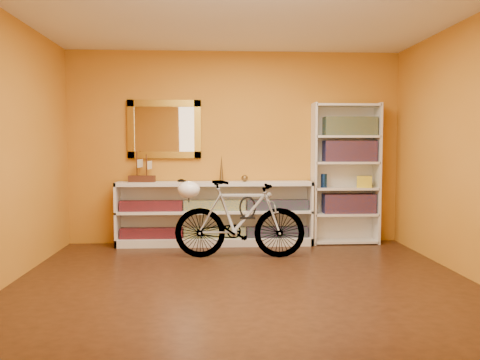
{
  "coord_description": "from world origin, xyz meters",
  "views": [
    {
      "loc": [
        -0.29,
        -4.59,
        1.32
      ],
      "look_at": [
        0.0,
        0.7,
        0.95
      ],
      "focal_mm": 36.11,
      "sensor_mm": 36.0,
      "label": 1
    }
  ],
  "objects": [
    {
      "name": "left_wall",
      "position": [
        -2.25,
        0.0,
        1.3
      ],
      "size": [
        0.01,
        4.0,
        2.6
      ],
      "primitive_type": "cube",
      "color": "#BD741C",
      "rests_on": "ground"
    },
    {
      "name": "model_ship",
      "position": [
        -1.24,
        1.81,
        1.05
      ],
      "size": [
        0.36,
        0.17,
        0.41
      ],
      "primitive_type": null,
      "rotation": [
        0.0,
        0.0,
        -0.14
      ],
      "color": "#391A10",
      "rests_on": "console_unit"
    },
    {
      "name": "console_unit",
      "position": [
        -0.28,
        1.81,
        0.42
      ],
      "size": [
        2.6,
        0.35,
        0.85
      ],
      "primitive_type": null,
      "color": "silver",
      "rests_on": "floor"
    },
    {
      "name": "book_row_a",
      "position": [
        1.54,
        1.84,
        0.55
      ],
      "size": [
        0.7,
        0.22,
        0.26
      ],
      "primitive_type": "cube",
      "color": "maroon",
      "rests_on": "bookcase"
    },
    {
      "name": "red_tin",
      "position": [
        1.29,
        1.87,
        1.56
      ],
      "size": [
        0.18,
        0.18,
        0.2
      ],
      "primitive_type": "cube",
      "rotation": [
        0.0,
        0.0,
        -0.18
      ],
      "color": "maroon",
      "rests_on": "bookcase"
    },
    {
      "name": "travel_mug",
      "position": [
        1.19,
        1.82,
        0.86
      ],
      "size": [
        0.08,
        0.08,
        0.19
      ],
      "primitive_type": "cylinder",
      "color": "navy",
      "rests_on": "bookcase"
    },
    {
      "name": "toy_car",
      "position": [
        -0.71,
        1.81,
        0.85
      ],
      "size": [
        0.0,
        0.0,
        0.0
      ],
      "primitive_type": "imported",
      "rotation": [
        0.0,
        0.0,
        1.27
      ],
      "color": "black",
      "rests_on": "console_unit"
    },
    {
      "name": "bicycle",
      "position": [
        0.02,
        1.05,
        0.46
      ],
      "size": [
        0.49,
        1.59,
        0.92
      ],
      "primitive_type": "imported",
      "rotation": [
        0.0,
        0.0,
        1.52
      ],
      "color": "silver",
      "rests_on": "floor"
    },
    {
      "name": "cd_row_lower",
      "position": [
        -0.28,
        1.79,
        0.17
      ],
      "size": [
        2.5,
        0.13,
        0.14
      ],
      "primitive_type": "cube",
      "color": "black",
      "rests_on": "console_unit"
    },
    {
      "name": "back_wall",
      "position": [
        0.0,
        2.0,
        1.3
      ],
      "size": [
        4.5,
        0.01,
        2.6
      ],
      "primitive_type": "cube",
      "color": "#BD741C",
      "rests_on": "ground"
    },
    {
      "name": "bronze_ornament",
      "position": [
        -0.19,
        1.81,
        1.03
      ],
      "size": [
        0.06,
        0.06,
        0.36
      ],
      "primitive_type": "cone",
      "color": "brown",
      "rests_on": "console_unit"
    },
    {
      "name": "wall_socket",
      "position": [
        0.9,
        1.99,
        0.25
      ],
      "size": [
        0.09,
        0.02,
        0.09
      ],
      "primitive_type": "cube",
      "color": "silver",
      "rests_on": "back_wall"
    },
    {
      "name": "ceiling",
      "position": [
        0.0,
        0.0,
        2.6
      ],
      "size": [
        4.5,
        4.0,
        0.01
      ],
      "primitive_type": "cube",
      "color": "silver",
      "rests_on": "ground"
    },
    {
      "name": "u_lock",
      "position": [
        0.11,
        1.04,
        0.6
      ],
      "size": [
        0.2,
        0.02,
        0.2
      ],
      "primitive_type": "torus",
      "rotation": [
        1.57,
        0.0,
        0.0
      ],
      "color": "black",
      "rests_on": "bicycle"
    },
    {
      "name": "yellow_bag",
      "position": [
        1.74,
        1.8,
        0.84
      ],
      "size": [
        0.23,
        0.19,
        0.15
      ],
      "primitive_type": "cube",
      "rotation": [
        0.0,
        0.0,
        -0.33
      ],
      "color": "gold",
      "rests_on": "bookcase"
    },
    {
      "name": "floor",
      "position": [
        0.0,
        0.0,
        -0.01
      ],
      "size": [
        4.5,
        4.0,
        0.01
      ],
      "primitive_type": "cube",
      "color": "black",
      "rests_on": "ground"
    },
    {
      "name": "book_row_b",
      "position": [
        1.54,
        1.84,
        1.25
      ],
      "size": [
        0.7,
        0.22,
        0.28
      ],
      "primitive_type": "cube",
      "color": "maroon",
      "rests_on": "bookcase"
    },
    {
      "name": "decorative_orb",
      "position": [
        0.12,
        1.81,
        0.89
      ],
      "size": [
        0.09,
        0.09,
        0.09
      ],
      "primitive_type": "sphere",
      "color": "brown",
      "rests_on": "console_unit"
    },
    {
      "name": "book_row_c",
      "position": [
        1.54,
        1.84,
        1.59
      ],
      "size": [
        0.7,
        0.22,
        0.25
      ],
      "primitive_type": "cube",
      "color": "navy",
      "rests_on": "bookcase"
    },
    {
      "name": "helmet",
      "position": [
        -0.58,
        1.08,
        0.81
      ],
      "size": [
        0.26,
        0.25,
        0.2
      ],
      "primitive_type": "ellipsoid",
      "color": "white",
      "rests_on": "bicycle"
    },
    {
      "name": "gilt_mirror",
      "position": [
        -0.95,
        1.97,
        1.55
      ],
      "size": [
        0.98,
        0.06,
        0.78
      ],
      "primitive_type": "cube",
      "color": "olive",
      "rests_on": "back_wall"
    },
    {
      "name": "right_wall",
      "position": [
        2.25,
        0.0,
        1.3
      ],
      "size": [
        0.01,
        4.0,
        2.6
      ],
      "primitive_type": "cube",
      "color": "#BD741C",
      "rests_on": "ground"
    },
    {
      "name": "bookcase",
      "position": [
        1.49,
        1.84,
        0.95
      ],
      "size": [
        0.9,
        0.3,
        1.9
      ],
      "primitive_type": null,
      "color": "silver",
      "rests_on": "floor"
    },
    {
      "name": "cd_row_upper",
      "position": [
        -0.28,
        1.79,
        0.54
      ],
      "size": [
        2.5,
        0.13,
        0.14
      ],
      "primitive_type": "cube",
      "color": "navy",
      "rests_on": "console_unit"
    }
  ]
}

